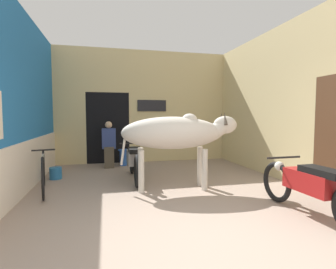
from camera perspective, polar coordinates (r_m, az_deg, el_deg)
ground_plane at (r=3.07m, az=10.85°, el=-22.99°), size 30.00×30.00×0.00m
wall_left_shopfront at (r=5.37m, az=-29.83°, el=5.94°), size 0.25×5.37×3.35m
wall_back_with_doorway at (r=8.15m, az=-8.27°, el=4.33°), size 5.11×0.93×3.35m
wall_right_with_door at (r=6.37m, az=23.10°, el=6.10°), size 0.22×5.37×3.35m
cow at (r=4.96m, az=1.89°, el=0.20°), size 2.26×0.84×1.48m
motorcycle_near at (r=4.12m, az=28.51°, el=-9.85°), size 0.58×2.03×0.76m
motorcycle_far at (r=5.77m, az=-7.38°, el=-5.54°), size 0.58×1.94×0.76m
bicycle at (r=5.32m, az=-25.51°, el=-7.38°), size 0.49×1.71×0.74m
shopkeeper_seated at (r=7.26m, az=-12.74°, el=-1.85°), size 0.36×0.33×1.25m
plastic_stool at (r=7.48m, az=-9.67°, el=-4.83°), size 0.29×0.29×0.46m
bucket at (r=6.35m, az=-23.26°, el=-7.74°), size 0.26×0.26×0.26m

